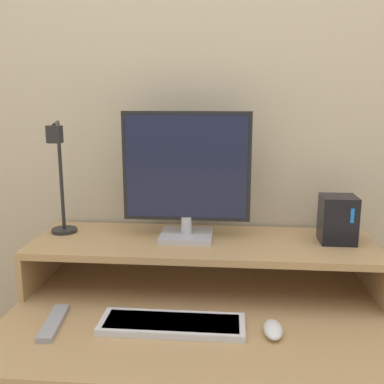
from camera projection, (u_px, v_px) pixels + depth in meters
name	position (u px, v px, depth m)	size (l,w,h in m)	color
wall_back	(207.00, 125.00, 1.59)	(6.00, 0.05, 2.50)	beige
desk	(198.00, 378.00, 1.36)	(1.10, 0.72, 0.73)	tan
monitor_shelf	(203.00, 247.00, 1.46)	(1.10, 0.35, 0.16)	tan
monitor	(186.00, 175.00, 1.43)	(0.41, 0.15, 0.41)	#BCBCC1
desk_lamp	(59.00, 173.00, 1.42)	(0.12, 0.23, 0.38)	black
router_dock	(338.00, 219.00, 1.42)	(0.11, 0.11, 0.15)	black
keyboard	(172.00, 324.00, 1.22)	(0.39, 0.13, 0.02)	silver
mouse	(273.00, 329.00, 1.18)	(0.05, 0.10, 0.03)	white
remote_control	(54.00, 323.00, 1.23)	(0.06, 0.19, 0.02)	#99999E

